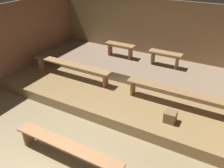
# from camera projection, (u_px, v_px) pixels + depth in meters

# --- Properties ---
(ground) EXTENTS (7.19, 5.77, 0.08)m
(ground) POSITION_uv_depth(u_px,v_px,m) (113.00, 106.00, 6.13)
(ground) COLOR #7B6B4B
(wall_back) EXTENTS (7.19, 0.06, 2.27)m
(wall_back) POSITION_uv_depth(u_px,v_px,m) (151.00, 36.00, 7.47)
(wall_back) COLOR brown
(wall_back) RESTS_ON ground
(wall_left) EXTENTS (0.06, 5.77, 2.27)m
(wall_left) POSITION_uv_depth(u_px,v_px,m) (16.00, 43.00, 6.92)
(wall_left) COLOR brown
(wall_left) RESTS_ON ground
(platform_lower) EXTENTS (6.39, 3.34, 0.27)m
(platform_lower) POSITION_uv_depth(u_px,v_px,m) (126.00, 86.00, 6.66)
(platform_lower) COLOR olive
(platform_lower) RESTS_ON ground
(platform_middle) EXTENTS (6.39, 1.77, 0.27)m
(platform_middle) POSITION_uv_depth(u_px,v_px,m) (138.00, 67.00, 7.13)
(platform_middle) COLOR #7C6854
(platform_middle) RESTS_ON platform_lower
(bench_floor_center) EXTENTS (2.26, 0.28, 0.42)m
(bench_floor_center) POSITION_uv_depth(u_px,v_px,m) (67.00, 148.00, 4.29)
(bench_floor_center) COLOR #936843
(bench_floor_center) RESTS_ON ground
(bench_lower_left) EXTENTS (2.55, 0.28, 0.42)m
(bench_lower_left) POSITION_uv_depth(u_px,v_px,m) (70.00, 66.00, 6.72)
(bench_lower_left) COLOR olive
(bench_lower_left) RESTS_ON platform_lower
(bench_lower_right) EXTENTS (2.55, 0.28, 0.42)m
(bench_lower_right) POSITION_uv_depth(u_px,v_px,m) (179.00, 94.00, 5.41)
(bench_lower_right) COLOR olive
(bench_lower_right) RESTS_ON platform_lower
(bench_middle_left) EXTENTS (0.95, 0.28, 0.42)m
(bench_middle_left) POSITION_uv_depth(u_px,v_px,m) (120.00, 47.00, 7.39)
(bench_middle_left) COLOR olive
(bench_middle_left) RESTS_ON platform_middle
(bench_middle_right) EXTENTS (0.95, 0.28, 0.42)m
(bench_middle_right) POSITION_uv_depth(u_px,v_px,m) (165.00, 56.00, 6.77)
(bench_middle_right) COLOR olive
(bench_middle_right) RESTS_ON platform_middle
(wooden_crate_lower) EXTENTS (0.24, 0.24, 0.24)m
(wooden_crate_lower) POSITION_uv_depth(u_px,v_px,m) (170.00, 117.00, 5.02)
(wooden_crate_lower) COLOR brown
(wooden_crate_lower) RESTS_ON platform_lower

